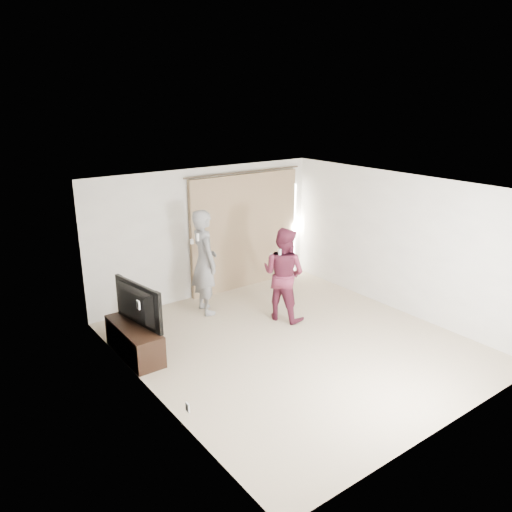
# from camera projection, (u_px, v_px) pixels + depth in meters

# --- Properties ---
(floor) EXTENTS (5.50, 5.50, 0.00)m
(floor) POSITION_uv_depth(u_px,v_px,m) (294.00, 344.00, 8.24)
(floor) COLOR #BFAA8F
(floor) RESTS_ON ground
(wall_back) EXTENTS (5.00, 0.04, 2.60)m
(wall_back) POSITION_uv_depth(u_px,v_px,m) (206.00, 233.00, 9.95)
(wall_back) COLOR silver
(wall_back) RESTS_ON ground
(wall_left) EXTENTS (0.04, 5.50, 2.60)m
(wall_left) POSITION_uv_depth(u_px,v_px,m) (149.00, 308.00, 6.43)
(wall_left) COLOR silver
(wall_left) RESTS_ON ground
(ceiling) EXTENTS (5.00, 5.50, 0.01)m
(ceiling) POSITION_uv_depth(u_px,v_px,m) (299.00, 188.00, 7.44)
(ceiling) COLOR white
(ceiling) RESTS_ON wall_back
(curtain) EXTENTS (2.80, 0.11, 2.46)m
(curtain) POSITION_uv_depth(u_px,v_px,m) (246.00, 231.00, 10.44)
(curtain) COLOR #9D8260
(curtain) RESTS_ON ground
(tv_console) EXTENTS (0.45, 1.31, 0.50)m
(tv_console) POSITION_uv_depth(u_px,v_px,m) (135.00, 340.00, 7.81)
(tv_console) COLOR black
(tv_console) RESTS_ON ground
(tv) EXTENTS (0.35, 1.19, 0.68)m
(tv) POSITION_uv_depth(u_px,v_px,m) (132.00, 306.00, 7.63)
(tv) COLOR black
(tv) RESTS_ON tv_console
(scratching_post) EXTENTS (0.36, 0.36, 0.48)m
(scratching_post) POSITION_uv_depth(u_px,v_px,m) (147.00, 315.00, 8.87)
(scratching_post) COLOR tan
(scratching_post) RESTS_ON ground
(person_man) EXTENTS (0.59, 0.79, 1.97)m
(person_man) POSITION_uv_depth(u_px,v_px,m) (204.00, 262.00, 9.19)
(person_man) COLOR gray
(person_man) RESTS_ON ground
(person_woman) EXTENTS (0.91, 1.01, 1.71)m
(person_woman) POSITION_uv_depth(u_px,v_px,m) (284.00, 274.00, 8.94)
(person_woman) COLOR maroon
(person_woman) RESTS_ON ground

